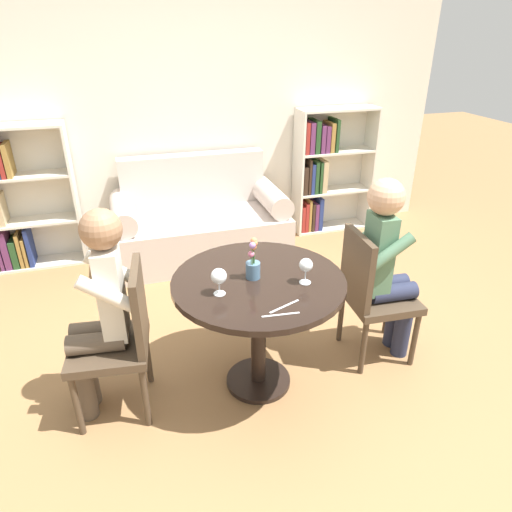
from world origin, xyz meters
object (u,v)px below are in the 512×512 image
person_left (100,311)px  flower_vase (253,264)px  chair_left (121,336)px  chair_right (371,291)px  bookshelf_right (323,171)px  wine_glass_right (306,266)px  wine_glass_left (219,277)px  bookshelf_left (15,202)px  couch (200,224)px  person_right (388,265)px

person_left → flower_vase: 0.85m
chair_left → chair_right: same height
bookshelf_right → wine_glass_right: bookshelf_right is taller
person_left → wine_glass_left: (0.62, -0.15, 0.19)m
chair_right → bookshelf_left: bearing=51.9°
bookshelf_left → chair_right: (2.36, -2.09, -0.12)m
couch → wine_glass_right: bearing=-83.4°
person_right → wine_glass_left: 1.12m
person_right → wine_glass_left: size_ratio=8.32×
chair_left → person_right: 1.64m
wine_glass_right → flower_vase: 0.29m
bookshelf_right → wine_glass_right: size_ratio=8.68×
bookshelf_left → wine_glass_right: bookshelf_left is taller
couch → chair_left: 2.01m
wine_glass_left → wine_glass_right: bearing=-2.7°
chair_right → wine_glass_left: (-1.02, -0.15, 0.35)m
wine_glass_left → person_left: bearing=166.4°
couch → person_left: bearing=-115.2°
person_left → bookshelf_left: bearing=-153.9°
person_right → wine_glass_right: bearing=108.2°
bookshelf_left → chair_left: bookshelf_left is taller
couch → bookshelf_right: 1.44m
chair_right → flower_vase: flower_vase is taller
chair_left → person_right: (1.63, 0.01, 0.18)m
couch → wine_glass_left: size_ratio=10.73×
wine_glass_left → flower_vase: 0.24m
person_right → wine_glass_right: person_right is taller
couch → person_left: (-0.86, -1.83, 0.35)m
chair_left → chair_right: 1.55m
chair_right → wine_glass_right: (-0.54, -0.17, 0.36)m
wine_glass_right → couch: bearing=96.6°
bookshelf_left → person_left: (0.73, -2.09, 0.05)m
bookshelf_left → bookshelf_right: (2.96, -0.00, 0.02)m
chair_left → flower_vase: size_ratio=3.62×
couch → flower_vase: flower_vase is taller
bookshelf_left → bookshelf_right: bearing=-0.0°
wine_glass_left → person_right: bearing=7.4°
wine_glass_left → flower_vase: flower_vase is taller
chair_right → person_left: (-1.63, -0.00, 0.17)m
chair_right → flower_vase: 0.87m
person_right → flower_vase: bearing=95.5°
chair_left → chair_right: (1.55, 0.02, 0.00)m
bookshelf_left → chair_right: size_ratio=1.42×
bookshelf_right → chair_right: size_ratio=1.42×
person_left → wine_glass_right: (1.09, -0.17, 0.19)m
chair_left → flower_vase: (0.75, -0.02, 0.34)m
couch → wine_glass_right: 2.08m
bookshelf_left → flower_vase: size_ratio=5.14×
person_left → wine_glass_right: size_ratio=8.34×
bookshelf_right → person_left: (-2.23, -2.09, 0.02)m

